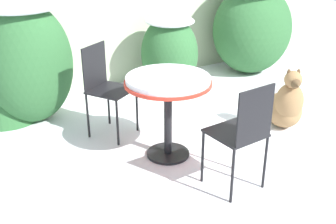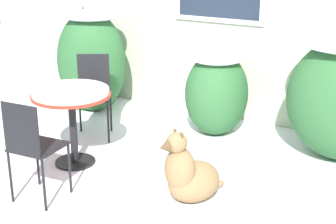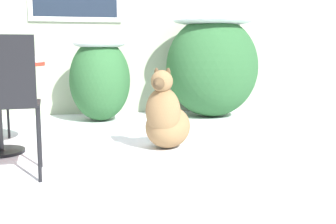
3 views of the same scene
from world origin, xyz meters
TOP-DOWN VIEW (x-y plane):
  - ground_plane at (0.00, 0.00)m, footprint 16.00×16.00m
  - house_wall at (-0.01, 2.20)m, footprint 8.00×0.10m
  - shrub_middle at (0.11, 1.57)m, footprint 0.74×0.79m
  - shrub_right at (1.56, 1.60)m, footprint 1.20×1.09m
  - patio_chair_far_side at (-0.61, -0.74)m, footprint 0.43×0.43m
  - dog at (0.59, -0.07)m, footprint 0.58×0.67m

SIDE VIEW (x-z plane):
  - ground_plane at x=0.00m, z-range 0.00..0.00m
  - dog at x=0.59m, z-range -0.10..0.62m
  - shrub_middle at x=0.11m, z-range 0.04..1.04m
  - patio_chair_far_side at x=-0.61m, z-range 0.07..1.03m
  - shrub_right at x=1.56m, z-range 0.04..1.33m
  - house_wall at x=-0.01m, z-range 0.02..3.04m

